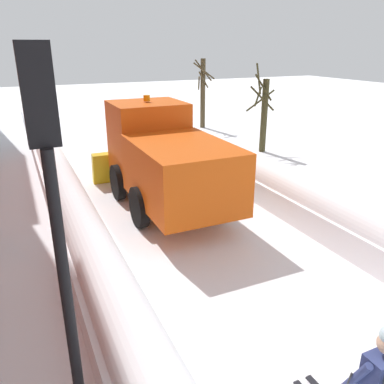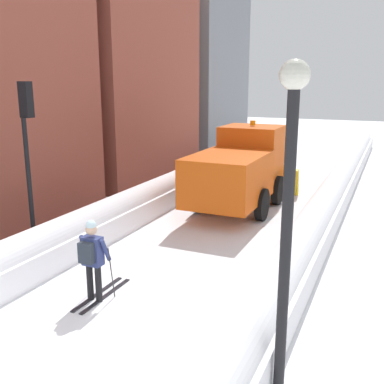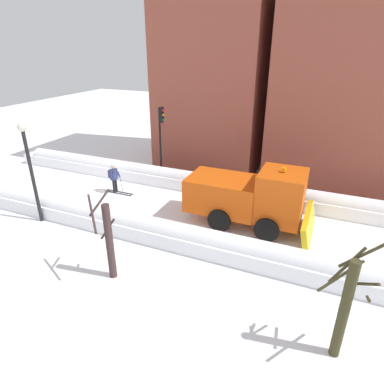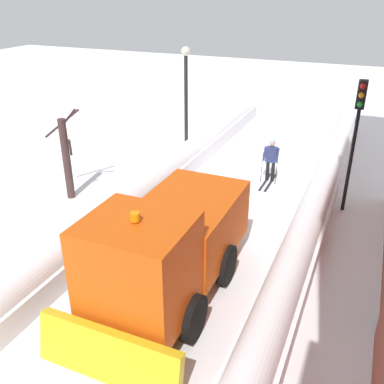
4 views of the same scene
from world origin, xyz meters
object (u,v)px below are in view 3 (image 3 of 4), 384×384
object	(u,v)px
plow_truck	(250,196)
bare_tree_near	(109,240)
bare_tree_mid	(346,306)
skier	(114,176)
traffic_light_pole	(161,130)
street_lamp	(29,161)

from	to	relation	value
plow_truck	bare_tree_near	bearing A→B (deg)	-32.20
bare_tree_near	bare_tree_mid	distance (m)	7.84
plow_truck	skier	distance (m)	8.21
traffic_light_pole	bare_tree_mid	xyz separation A→B (m)	(9.84, 10.71, -1.45)
bare_tree_near	street_lamp	bearing A→B (deg)	-110.39
traffic_light_pole	bare_tree_mid	world-z (taller)	traffic_light_pole
street_lamp	skier	bearing A→B (deg)	162.78
traffic_light_pole	plow_truck	bearing A→B (deg)	61.48
street_lamp	bare_tree_near	bearing A→B (deg)	69.61
skier	bare_tree_near	xyz separation A→B (m)	(6.47, 4.46, 0.61)
skier	bare_tree_mid	xyz separation A→B (m)	(6.82, 12.29, 0.75)
plow_truck	traffic_light_pole	world-z (taller)	traffic_light_pole
street_lamp	bare_tree_mid	distance (m)	13.92
traffic_light_pole	bare_tree_near	size ratio (longest dim) A/B	1.35
skier	bare_tree_mid	bearing A→B (deg)	60.97
bare_tree_near	bare_tree_mid	size ratio (longest dim) A/B	0.89
traffic_light_pole	bare_tree_mid	size ratio (longest dim) A/B	1.20
traffic_light_pole	skier	bearing A→B (deg)	-27.70
plow_truck	street_lamp	size ratio (longest dim) A/B	1.23
skier	street_lamp	distance (m)	4.99
skier	street_lamp	bearing A→B (deg)	-17.22
street_lamp	bare_tree_near	distance (m)	6.36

